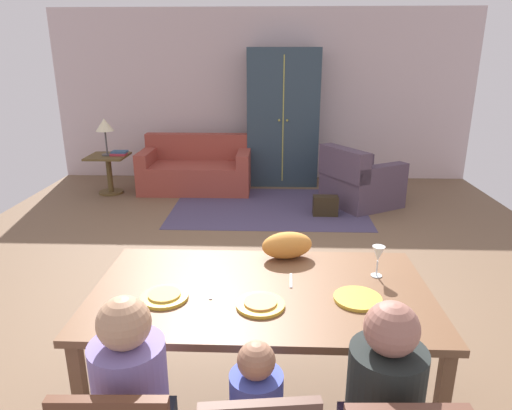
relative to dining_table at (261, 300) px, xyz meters
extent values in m
cube|color=brown|center=(-0.12, 2.03, -0.70)|extent=(6.79, 6.63, 0.02)
cube|color=beige|center=(-0.12, 5.40, 0.66)|extent=(6.79, 0.10, 2.70)
cube|color=brown|center=(0.00, 0.00, 0.05)|extent=(1.84, 1.03, 0.04)
cube|color=brown|center=(-0.86, -0.45, -0.33)|extent=(0.06, 0.06, 0.72)
cube|color=brown|center=(-0.86, 0.45, -0.33)|extent=(0.06, 0.06, 0.72)
cube|color=brown|center=(0.86, 0.45, -0.33)|extent=(0.06, 0.06, 0.72)
cylinder|color=gold|center=(-0.51, -0.12, 0.07)|extent=(0.25, 0.25, 0.02)
cylinder|color=gold|center=(-0.51, -0.12, 0.09)|extent=(0.17, 0.17, 0.01)
cylinder|color=yellow|center=(0.00, -0.18, 0.07)|extent=(0.25, 0.25, 0.02)
cylinder|color=tan|center=(0.00, -0.18, 0.09)|extent=(0.17, 0.17, 0.01)
cylinder|color=yellow|center=(0.51, -0.10, 0.07)|extent=(0.25, 0.25, 0.02)
cylinder|color=silver|center=(0.66, 0.18, 0.07)|extent=(0.06, 0.06, 0.01)
cylinder|color=silver|center=(0.66, 0.18, 0.12)|extent=(0.01, 0.01, 0.09)
cone|color=silver|center=(0.66, 0.18, 0.21)|extent=(0.07, 0.07, 0.09)
cube|color=silver|center=(-0.28, -0.05, 0.07)|extent=(0.04, 0.15, 0.01)
cube|color=silver|center=(0.17, 0.10, 0.07)|extent=(0.02, 0.17, 0.01)
cylinder|color=#8372BB|center=(-0.51, -0.73, -0.01)|extent=(0.30, 0.30, 0.46)
sphere|color=tan|center=(-0.51, -0.73, 0.31)|extent=(0.21, 0.21, 0.21)
cylinder|color=#4656C2|center=(0.00, -0.73, -0.08)|extent=(0.22, 0.22, 0.33)
sphere|color=#AA7558|center=(0.00, -0.73, 0.16)|extent=(0.15, 0.15, 0.15)
cylinder|color=#212726|center=(0.51, -0.73, -0.01)|extent=(0.30, 0.30, 0.46)
sphere|color=#A36B5B|center=(0.51, -0.73, 0.31)|extent=(0.21, 0.21, 0.21)
ellipsoid|color=orange|center=(0.15, 0.41, 0.15)|extent=(0.35, 0.23, 0.17)
cube|color=#443B59|center=(0.00, 3.70, -0.69)|extent=(2.60, 1.80, 0.01)
cube|color=brown|center=(-1.12, 4.50, -0.48)|extent=(1.65, 0.84, 0.42)
cube|color=brown|center=(-1.12, 4.84, -0.07)|extent=(1.65, 0.20, 0.40)
cube|color=brown|center=(-1.86, 4.50, -0.17)|extent=(0.18, 0.84, 0.20)
cube|color=brown|center=(-0.38, 4.50, -0.17)|extent=(0.18, 0.84, 0.20)
cube|color=#4F3E4E|center=(1.29, 3.90, -0.48)|extent=(1.16, 1.16, 0.42)
cube|color=#4F3E4E|center=(1.00, 3.72, -0.07)|extent=(0.60, 0.83, 0.40)
cube|color=#4F3E4E|center=(1.46, 3.61, -0.17)|extent=(0.81, 0.58, 0.20)
cube|color=#4F3E4E|center=(1.12, 4.19, -0.17)|extent=(0.81, 0.58, 0.20)
cube|color=#2A3A46|center=(0.20, 5.01, 0.36)|extent=(1.10, 0.56, 2.10)
cube|color=#ABA344|center=(0.20, 4.72, 0.36)|extent=(0.02, 0.01, 1.89)
sphere|color=#ABA344|center=(0.14, 4.72, 0.36)|extent=(0.04, 0.04, 0.04)
sphere|color=#ABA344|center=(0.26, 4.72, 0.36)|extent=(0.04, 0.04, 0.04)
cube|color=brown|center=(-2.39, 4.30, -0.13)|extent=(0.56, 0.56, 0.03)
cylinder|color=brown|center=(-2.39, 4.30, -0.42)|extent=(0.08, 0.08, 0.55)
cylinder|color=brown|center=(-2.39, 4.30, -0.68)|extent=(0.36, 0.36, 0.03)
cylinder|color=#444344|center=(-2.39, 4.30, -0.10)|extent=(0.16, 0.16, 0.02)
cylinder|color=#444344|center=(-2.39, 4.30, 0.08)|extent=(0.02, 0.02, 0.34)
cone|color=beige|center=(-2.39, 4.30, 0.34)|extent=(0.26, 0.26, 0.18)
cube|color=#A42A3A|center=(-2.22, 4.30, -0.10)|extent=(0.22, 0.16, 0.03)
cube|color=#31557A|center=(-2.23, 4.36, -0.07)|extent=(0.22, 0.16, 0.03)
cube|color=#2E2315|center=(0.74, 3.40, -0.56)|extent=(0.32, 0.16, 0.26)
camera|label=1|loc=(0.06, -2.22, 1.28)|focal=31.90mm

